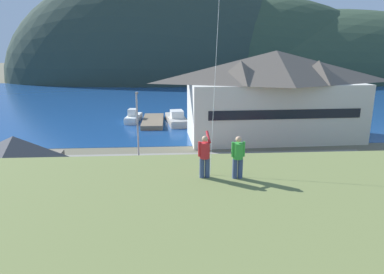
% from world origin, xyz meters
% --- Properties ---
extents(ground_plane, '(600.00, 600.00, 0.00)m').
position_xyz_m(ground_plane, '(0.00, 0.00, 0.00)').
color(ground_plane, '#66604C').
extents(parking_lot_pad, '(40.00, 20.00, 0.10)m').
position_xyz_m(parking_lot_pad, '(0.00, 5.00, 0.05)').
color(parking_lot_pad, gray).
rests_on(parking_lot_pad, ground).
extents(bay_water, '(360.00, 84.00, 0.03)m').
position_xyz_m(bay_water, '(0.00, 60.00, 0.01)').
color(bay_water, navy).
rests_on(bay_water, ground).
extents(far_hill_west_ridge, '(116.31, 55.51, 81.15)m').
position_xyz_m(far_hill_west_ridge, '(-4.61, 112.63, 0.00)').
color(far_hill_west_ridge, '#2D3D33').
rests_on(far_hill_west_ridge, ground).
extents(far_hill_east_peak, '(99.85, 48.64, 61.34)m').
position_xyz_m(far_hill_east_peak, '(35.48, 111.78, 0.00)').
color(far_hill_east_peak, '#334733').
rests_on(far_hill_east_peak, ground).
extents(far_hill_center_saddle, '(145.24, 66.97, 53.77)m').
position_xyz_m(far_hill_center_saddle, '(64.98, 116.90, 0.00)').
color(far_hill_center_saddle, '#334733').
rests_on(far_hill_center_saddle, ground).
extents(harbor_lodge, '(23.27, 10.50, 11.28)m').
position_xyz_m(harbor_lodge, '(11.80, 21.05, 5.99)').
color(harbor_lodge, beige).
rests_on(harbor_lodge, ground).
extents(storage_shed_near_lot, '(6.44, 6.35, 5.22)m').
position_xyz_m(storage_shed_near_lot, '(-13.12, 3.35, 2.72)').
color(storage_shed_near_lot, '#756B5B').
rests_on(storage_shed_near_lot, ground).
extents(wharf_dock, '(3.20, 10.13, 0.70)m').
position_xyz_m(wharf_dock, '(-4.29, 31.58, 0.35)').
color(wharf_dock, '#70604C').
rests_on(wharf_dock, ground).
extents(moored_boat_wharfside, '(2.48, 5.89, 2.16)m').
position_xyz_m(moored_boat_wharfside, '(-7.52, 33.15, 0.72)').
color(moored_boat_wharfside, silver).
rests_on(moored_boat_wharfside, ground).
extents(moored_boat_outer_mooring, '(3.65, 8.65, 2.16)m').
position_xyz_m(moored_boat_outer_mooring, '(-0.56, 31.47, 0.72)').
color(moored_boat_outer_mooring, '#A8A399').
rests_on(moored_boat_outer_mooring, ground).
extents(parked_car_mid_row_near, '(4.29, 2.23, 1.82)m').
position_xyz_m(parked_car_mid_row_near, '(11.71, 6.88, 1.06)').
color(parked_car_mid_row_near, red).
rests_on(parked_car_mid_row_near, parking_lot_pad).
extents(parked_car_corner_spot, '(4.35, 2.37, 1.82)m').
position_xyz_m(parked_car_corner_spot, '(-5.12, 1.33, 1.06)').
color(parked_car_corner_spot, '#B28923').
rests_on(parked_car_corner_spot, parking_lot_pad).
extents(parked_car_back_row_right, '(4.36, 2.38, 1.82)m').
position_xyz_m(parked_car_back_row_right, '(5.75, 6.54, 1.06)').
color(parked_car_back_row_right, red).
rests_on(parked_car_back_row_right, parking_lot_pad).
extents(parked_car_back_row_left, '(4.28, 2.21, 1.82)m').
position_xyz_m(parked_car_back_row_left, '(2.20, 1.29, 1.06)').
color(parked_car_back_row_left, navy).
rests_on(parked_car_back_row_left, parking_lot_pad).
extents(parked_car_mid_row_far, '(4.21, 2.08, 1.82)m').
position_xyz_m(parked_car_mid_row_far, '(-2.19, 7.55, 1.06)').
color(parked_car_mid_row_far, red).
rests_on(parked_car_mid_row_far, parking_lot_pad).
extents(parked_car_mid_row_center, '(4.25, 2.14, 1.82)m').
position_xyz_m(parked_car_mid_row_center, '(7.02, 0.17, 1.06)').
color(parked_car_mid_row_center, slate).
rests_on(parked_car_mid_row_center, parking_lot_pad).
extents(parked_car_front_row_red, '(4.33, 2.33, 1.82)m').
position_xyz_m(parked_car_front_row_red, '(14.28, 1.24, 1.06)').
color(parked_car_front_row_red, slate).
rests_on(parked_car_front_row_red, parking_lot_pad).
extents(parked_car_front_row_end, '(4.29, 2.23, 1.82)m').
position_xyz_m(parked_car_front_row_end, '(-7.52, 6.06, 1.06)').
color(parked_car_front_row_end, black).
rests_on(parked_car_front_row_end, parking_lot_pad).
extents(parked_car_front_row_silver, '(4.34, 2.34, 1.82)m').
position_xyz_m(parked_car_front_row_silver, '(16.56, 6.14, 1.06)').
color(parked_car_front_row_silver, '#236633').
rests_on(parked_car_front_row_silver, parking_lot_pad).
extents(parking_light_pole, '(0.24, 0.78, 7.38)m').
position_xyz_m(parking_light_pole, '(-4.70, 10.55, 4.33)').
color(parking_light_pole, '#ADADB2').
rests_on(parking_light_pole, parking_lot_pad).
extents(person_kite_flyer, '(0.52, 0.68, 1.86)m').
position_xyz_m(person_kite_flyer, '(-0.23, -8.62, 7.27)').
color(person_kite_flyer, '#384770').
rests_on(person_kite_flyer, grassy_hill_foreground).
extents(person_companion, '(0.55, 0.40, 1.74)m').
position_xyz_m(person_companion, '(1.09, -8.78, 7.26)').
color(person_companion, '#384770').
rests_on(person_companion, grassy_hill_foreground).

